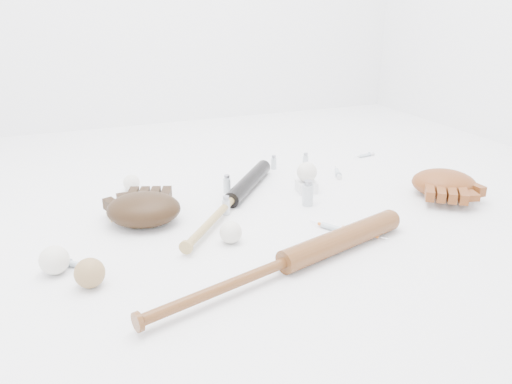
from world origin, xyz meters
name	(u,v)px	position (x,y,z in m)	size (l,w,h in m)	color
bat_dark	(232,200)	(-0.09, 0.11, 0.03)	(0.83, 0.06, 0.06)	black
bat_wood	(286,262)	(-0.11, -0.39, 0.03)	(0.95, 0.07, 0.07)	brown
glove_dark	(144,209)	(-0.41, 0.09, 0.05)	(0.29, 0.29, 0.11)	black
glove_tan	(444,183)	(0.70, -0.08, 0.05)	(0.28, 0.28, 0.10)	brown
trading_card	(119,215)	(-0.49, 0.19, 0.00)	(0.07, 0.10, 0.01)	gold
pedestal	(306,186)	(0.23, 0.15, 0.02)	(0.07, 0.07, 0.04)	white
baseball_on_pedestal	(307,172)	(0.23, 0.15, 0.08)	(0.08, 0.08, 0.08)	silver
baseball_left	(54,260)	(-0.70, -0.15, 0.04)	(0.08, 0.08, 0.08)	silver
baseball_upper	(131,183)	(-0.40, 0.42, 0.03)	(0.06, 0.06, 0.06)	silver
baseball_mid	(231,232)	(-0.19, -0.16, 0.04)	(0.07, 0.07, 0.07)	silver
baseball_aged	(90,273)	(-0.62, -0.26, 0.04)	(0.08, 0.08, 0.08)	olive
syringe_0	(80,265)	(-0.64, -0.15, 0.01)	(0.16, 0.03, 0.02)	#ADBCC6
syringe_1	(332,228)	(0.15, -0.20, 0.01)	(0.17, 0.03, 0.02)	#ADBCC6
syringe_2	(337,172)	(0.45, 0.28, 0.01)	(0.16, 0.03, 0.02)	#ADBCC6
syringe_3	(363,233)	(0.22, -0.27, 0.01)	(0.17, 0.03, 0.02)	#ADBCC6
syringe_4	(365,155)	(0.70, 0.45, 0.01)	(0.13, 0.02, 0.02)	#ADBCC6
vial_0	(306,160)	(0.37, 0.42, 0.03)	(0.02, 0.02, 0.06)	#B4BEC6
vial_1	(274,162)	(0.22, 0.45, 0.03)	(0.02, 0.02, 0.06)	#B4BEC6
vial_2	(227,184)	(-0.06, 0.25, 0.04)	(0.03, 0.03, 0.07)	#B4BEC6
vial_3	(308,193)	(0.17, 0.02, 0.05)	(0.04, 0.04, 0.10)	#B4BEC6
vial_4	(226,205)	(-0.13, 0.06, 0.03)	(0.03, 0.03, 0.07)	#B4BEC6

